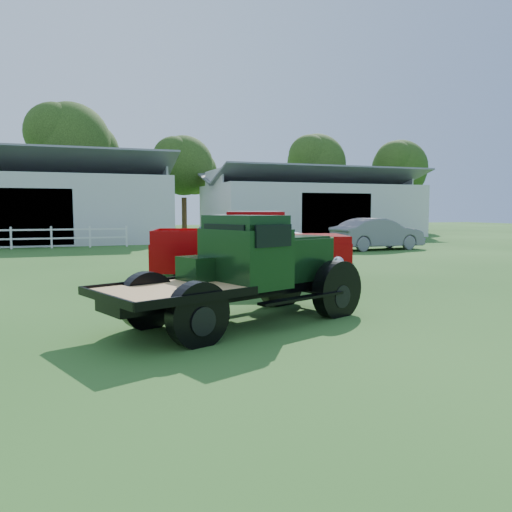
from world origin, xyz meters
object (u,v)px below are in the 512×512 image
object	(u,v)px
vintage_flatbed	(241,270)
misc_car_grey	(377,234)
red_pickup	(250,247)
white_pickup	(235,245)
misc_car_blue	(253,234)

from	to	relation	value
vintage_flatbed	misc_car_grey	size ratio (longest dim) A/B	1.00
red_pickup	white_pickup	bearing A→B (deg)	99.80
vintage_flatbed	misc_car_grey	world-z (taller)	vintage_flatbed
red_pickup	misc_car_blue	world-z (taller)	red_pickup
white_pickup	misc_car_grey	world-z (taller)	white_pickup
red_pickup	misc_car_grey	bearing A→B (deg)	56.99
vintage_flatbed	misc_car_grey	distance (m)	18.44
misc_car_grey	vintage_flatbed	bearing A→B (deg)	133.93
white_pickup	red_pickup	bearing A→B (deg)	-92.15
red_pickup	white_pickup	distance (m)	2.18
misc_car_grey	red_pickup	bearing A→B (deg)	126.33
vintage_flatbed	red_pickup	bearing A→B (deg)	47.87
white_pickup	misc_car_blue	bearing A→B (deg)	70.07
vintage_flatbed	misc_car_blue	xyz separation A→B (m)	(5.30, 14.52, -0.10)
vintage_flatbed	red_pickup	world-z (taller)	red_pickup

